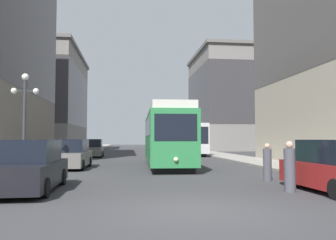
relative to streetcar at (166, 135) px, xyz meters
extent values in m
plane|color=#38383A|center=(-0.80, -14.70, -2.10)|extent=(200.00, 200.00, 0.00)
cube|color=gray|center=(-9.09, 25.30, -2.03)|extent=(3.46, 120.00, 0.15)
cube|color=gray|center=(7.48, 25.30, -2.03)|extent=(3.46, 120.00, 0.15)
cube|color=black|center=(0.00, 0.01, -1.93)|extent=(2.56, 11.37, 0.35)
cube|color=#2D8447|center=(0.00, 0.01, -0.20)|extent=(2.98, 12.36, 3.10)
cube|color=black|center=(0.00, 0.01, 0.50)|extent=(2.99, 11.87, 1.08)
cube|color=silver|center=(0.00, 0.01, 1.57)|extent=(2.76, 12.11, 0.44)
cube|color=black|center=(-0.19, -6.11, 0.34)|extent=(2.21, 0.15, 1.40)
sphere|color=#F2EACC|center=(-0.19, -6.18, -1.30)|extent=(0.24, 0.24, 0.24)
cube|color=black|center=(4.00, 16.36, -1.93)|extent=(2.58, 12.00, 0.35)
cube|color=silver|center=(4.00, 16.36, -0.20)|extent=(3.00, 13.05, 3.10)
cube|color=black|center=(4.00, 16.36, 0.34)|extent=(3.01, 12.53, 1.30)
cube|color=black|center=(4.21, 9.90, 0.11)|extent=(2.31, 0.16, 1.71)
cylinder|color=black|center=(-6.90, 10.64, -1.78)|extent=(0.19, 0.64, 0.64)
cylinder|color=black|center=(-6.94, 13.40, -1.78)|extent=(0.19, 0.64, 0.64)
cylinder|color=black|center=(-5.19, 10.66, -1.78)|extent=(0.19, 0.64, 0.64)
cylinder|color=black|center=(-5.23, 13.43, -1.78)|extent=(0.19, 0.64, 0.64)
cube|color=slate|center=(-6.06, 12.03, -1.50)|extent=(1.86, 4.49, 0.84)
cube|color=black|center=(-6.06, 12.14, -0.68)|extent=(1.62, 2.48, 0.80)
cylinder|color=black|center=(-6.96, -2.92, -1.78)|extent=(0.20, 0.64, 0.64)
cylinder|color=black|center=(-6.87, 0.12, -1.78)|extent=(0.20, 0.64, 0.64)
cylinder|color=black|center=(-5.25, -2.97, -1.78)|extent=(0.20, 0.64, 0.64)
cylinder|color=black|center=(-5.16, 0.07, -1.78)|extent=(0.20, 0.64, 0.64)
cube|color=slate|center=(-6.06, -1.43, -1.50)|extent=(1.94, 4.96, 0.84)
cube|color=black|center=(-6.06, -1.31, -0.68)|extent=(1.66, 2.74, 0.80)
cylinder|color=black|center=(5.27, -10.90, -1.78)|extent=(0.20, 0.64, 0.64)
cylinder|color=black|center=(3.56, -10.95, -1.78)|extent=(0.20, 0.64, 0.64)
cylinder|color=black|center=(3.63, -13.70, -1.78)|extent=(0.20, 0.64, 0.64)
cube|color=maroon|center=(4.45, -12.30, -1.50)|extent=(1.91, 4.48, 0.84)
cube|color=black|center=(4.45, -12.41, -0.68)|extent=(1.64, 2.48, 0.80)
cylinder|color=black|center=(-6.93, -9.24, -1.78)|extent=(0.19, 0.64, 0.64)
cylinder|color=black|center=(-5.19, -12.30, -1.78)|extent=(0.19, 0.64, 0.64)
cylinder|color=black|center=(-5.23, -9.22, -1.78)|extent=(0.19, 0.64, 0.64)
cube|color=black|center=(-6.06, -10.77, -1.50)|extent=(1.86, 4.99, 0.84)
cube|color=black|center=(-6.06, -10.65, -0.68)|extent=(1.62, 2.75, 0.80)
cylinder|color=#4C4C56|center=(2.99, -12.04, -1.34)|extent=(0.40, 0.40, 1.52)
sphere|color=tan|center=(2.99, -12.04, -0.46)|extent=(0.27, 0.27, 0.27)
cylinder|color=#4C4C56|center=(3.52, -8.87, -1.40)|extent=(0.37, 0.37, 1.41)
sphere|color=tan|center=(3.52, -8.87, -0.58)|extent=(0.25, 0.25, 0.25)
cylinder|color=#333338|center=(-7.96, -5.06, 0.43)|extent=(0.16, 0.16, 4.76)
sphere|color=white|center=(-7.96, -5.06, 2.97)|extent=(0.36, 0.36, 0.36)
sphere|color=white|center=(-8.51, -5.06, 2.24)|extent=(0.31, 0.31, 0.31)
sphere|color=white|center=(-7.41, -5.06, 2.24)|extent=(0.31, 0.31, 0.31)
cube|color=#333338|center=(-7.96, -5.06, 2.24)|extent=(1.10, 0.06, 0.06)
cube|color=gray|center=(-16.81, 35.80, 5.86)|extent=(11.99, 22.35, 15.92)
cube|color=#423F43|center=(-16.81, 35.80, 6.65)|extent=(12.03, 22.39, 9.55)
cube|color=slate|center=(-16.81, 35.80, 14.07)|extent=(12.59, 22.95, 0.50)
cube|color=gray|center=(16.49, 33.84, 5.97)|extent=(14.56, 16.79, 16.14)
cube|color=#423F43|center=(16.49, 33.84, 6.78)|extent=(14.60, 16.83, 9.68)
cube|color=slate|center=(16.49, 33.84, 14.29)|extent=(15.16, 17.39, 0.50)
camera|label=1|loc=(-2.65, -23.48, -0.25)|focal=36.58mm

